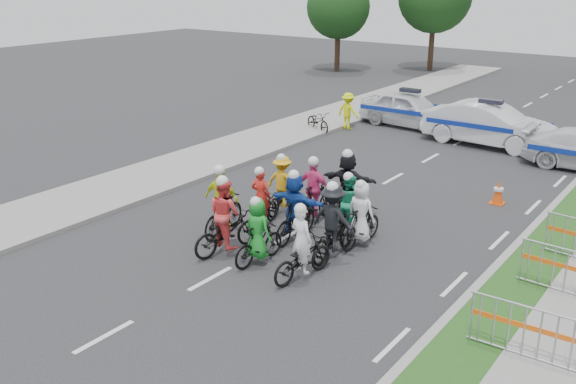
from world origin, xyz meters
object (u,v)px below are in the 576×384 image
Objects in this scene: rider_8 at (349,211)px; parked_bike at (318,121)px; police_car_0 at (409,109)px; tree_0 at (338,7)px; rider_2 at (226,224)px; rider_11 at (348,189)px; cone_0 at (498,193)px; rider_6 at (262,208)px; rider_1 at (258,237)px; marshal_hiviz at (348,111)px; rider_9 at (314,197)px; barrier_0 at (524,334)px; police_car_1 at (488,124)px; barrier_1 at (566,274)px; rider_3 at (223,208)px; rider_7 at (361,220)px; rider_0 at (302,254)px; rider_4 at (333,228)px; rider_10 at (283,189)px; rider_5 at (295,211)px.

parked_bike is (-6.87, 8.96, -0.21)m from rider_8.
tree_0 is at bearing 49.15° from police_car_0.
rider_2 reaches higher than rider_8.
rider_11 is 2.85× the size of cone_0.
rider_6 is 7.23m from cone_0.
rider_1 is 13.88m from marshal_hiviz.
rider_6 is 13.22m from police_car_0.
rider_8 is 0.94× the size of rider_9.
rider_9 reaches higher than rider_8.
rider_9 is 7.52m from barrier_0.
tree_0 is at bearing 53.07° from police_car_1.
rider_6 is 0.90× the size of barrier_0.
parked_bike is at bearing -76.27° from rider_6.
police_car_1 is 12.60m from barrier_1.
rider_3 is 0.31× the size of tree_0.
rider_7 is 0.92× the size of rider_9.
barrier_0 is at bearing -175.55° from rider_0.
rider_0 is at bearing 90.40° from rider_4.
rider_11 reaches higher than rider_7.
rider_0 is 0.94× the size of barrier_1.
rider_6 is at bearing 95.41° from rider_10.
rider_8 reaches higher than parked_bike.
rider_3 is 13.16m from police_car_1.
barrier_1 is at bearing -49.46° from tree_0.
rider_7 is at bearing 156.00° from rider_8.
rider_3 is 0.97× the size of rider_11.
rider_0 is 13.81m from police_car_1.
rider_1 reaches higher than police_car_0.
rider_6 is at bearing -130.92° from rider_3.
rider_3 is at bearing 54.99° from rider_9.
rider_11 reaches higher than cone_0.
rider_9 is 0.30× the size of tree_0.
rider_2 is at bearing 6.75° from rider_0.
rider_0 reaches higher than police_car_0.
rider_11 is 10.50m from marshal_hiviz.
rider_2 is at bearing 86.12° from rider_6.
rider_1 is at bearing -178.91° from police_car_1.
police_car_0 is (-3.43, 10.99, -0.07)m from rider_11.
police_car_1 reaches higher than marshal_hiviz.
barrier_1 is (6.18, -1.35, -0.27)m from rider_11.
rider_6 reaches higher than police_car_0.
parked_bike is (-0.79, -1.15, -0.35)m from marshal_hiviz.
police_car_0 is 4.09m from police_car_1.
rider_2 is at bearing 113.71° from marshal_hiviz.
rider_1 is 8.09m from cone_0.
rider_8 is 5.25m from cone_0.
rider_6 is 0.29× the size of tree_0.
rider_5 is 1.07× the size of rider_6.
cone_0 is (2.59, -6.35, -0.50)m from police_car_1.
rider_5 is 6.47m from barrier_1.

